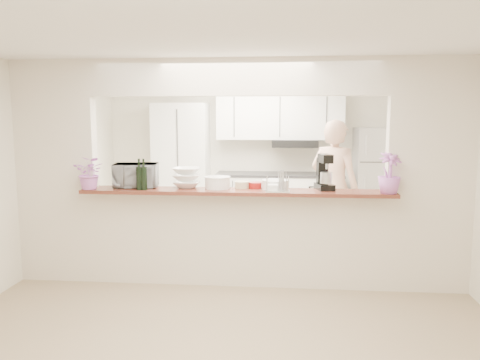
# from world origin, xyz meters

# --- Properties ---
(floor) EXTENTS (6.00, 6.00, 0.00)m
(floor) POSITION_xyz_m (0.00, 0.00, 0.00)
(floor) COLOR tan
(floor) RESTS_ON ground
(tile_overlay) EXTENTS (5.00, 2.90, 0.01)m
(tile_overlay) POSITION_xyz_m (0.00, 1.55, 0.01)
(tile_overlay) COLOR silver
(tile_overlay) RESTS_ON floor
(partition) EXTENTS (5.00, 0.15, 2.50)m
(partition) POSITION_xyz_m (0.00, 0.00, 1.48)
(partition) COLOR silver
(partition) RESTS_ON floor
(bar_counter) EXTENTS (3.40, 0.38, 1.09)m
(bar_counter) POSITION_xyz_m (0.00, -0.00, 0.58)
(bar_counter) COLOR silver
(bar_counter) RESTS_ON floor
(kitchen_cabinets) EXTENTS (3.15, 0.62, 2.25)m
(kitchen_cabinets) POSITION_xyz_m (-0.19, 2.72, 0.97)
(kitchen_cabinets) COLOR white
(kitchen_cabinets) RESTS_ON floor
(refrigerator) EXTENTS (0.75, 0.70, 1.70)m
(refrigerator) POSITION_xyz_m (2.05, 2.65, 0.85)
(refrigerator) COLOR #A8A8AD
(refrigerator) RESTS_ON floor
(flower_left) EXTENTS (0.33, 0.28, 0.36)m
(flower_left) POSITION_xyz_m (-1.60, -0.15, 1.27)
(flower_left) COLOR #C86AAA
(flower_left) RESTS_ON bar_counter
(wine_bottle_a) EXTENTS (0.07, 0.07, 0.34)m
(wine_bottle_a) POSITION_xyz_m (-1.05, -0.15, 1.22)
(wine_bottle_a) COLOR black
(wine_bottle_a) RESTS_ON bar_counter
(wine_bottle_b) EXTENTS (0.07, 0.07, 0.34)m
(wine_bottle_b) POSITION_xyz_m (-1.00, -0.15, 1.22)
(wine_bottle_b) COLOR black
(wine_bottle_b) RESTS_ON bar_counter
(toaster_oven) EXTENTS (0.52, 0.39, 0.27)m
(toaster_oven) POSITION_xyz_m (-1.15, 0.05, 1.22)
(toaster_oven) COLOR #9D9DA1
(toaster_oven) RESTS_ON bar_counter
(serving_bowls) EXTENTS (0.34, 0.34, 0.22)m
(serving_bowls) POSITION_xyz_m (-0.57, 0.05, 1.20)
(serving_bowls) COLOR white
(serving_bowls) RESTS_ON bar_counter
(plate_stack_a) EXTENTS (0.29, 0.29, 0.13)m
(plate_stack_a) POSITION_xyz_m (-0.22, 0.03, 1.16)
(plate_stack_a) COLOR white
(plate_stack_a) RESTS_ON bar_counter
(plate_stack_b) EXTENTS (0.30, 0.30, 0.10)m
(plate_stack_b) POSITION_xyz_m (0.42, 0.03, 1.14)
(plate_stack_b) COLOR white
(plate_stack_b) RESTS_ON bar_counter
(red_bowl) EXTENTS (0.14, 0.14, 0.07)m
(red_bowl) POSITION_xyz_m (0.20, 0.08, 1.12)
(red_bowl) COLOR maroon
(red_bowl) RESTS_ON bar_counter
(tan_bowl) EXTENTS (0.16, 0.16, 0.08)m
(tan_bowl) POSITION_xyz_m (0.05, 0.08, 1.13)
(tan_bowl) COLOR beige
(tan_bowl) RESTS_ON bar_counter
(utensil_caddy) EXTENTS (0.25, 0.15, 0.23)m
(utensil_caddy) POSITION_xyz_m (0.45, -0.15, 1.19)
(utensil_caddy) COLOR silver
(utensil_caddy) RESTS_ON bar_counter
(stand_mixer) EXTENTS (0.22, 0.29, 0.39)m
(stand_mixer) POSITION_xyz_m (0.95, 0.06, 1.26)
(stand_mixer) COLOR black
(stand_mixer) RESTS_ON bar_counter
(flower_right) EXTENTS (0.31, 0.31, 0.43)m
(flower_right) POSITION_xyz_m (1.60, -0.15, 1.30)
(flower_right) COLOR #B363B8
(flower_right) RESTS_ON bar_counter
(person) EXTENTS (0.80, 0.71, 1.84)m
(person) POSITION_xyz_m (1.20, 1.27, 0.92)
(person) COLOR tan
(person) RESTS_ON floor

